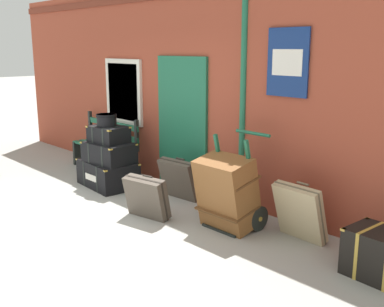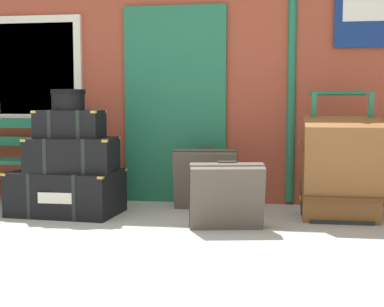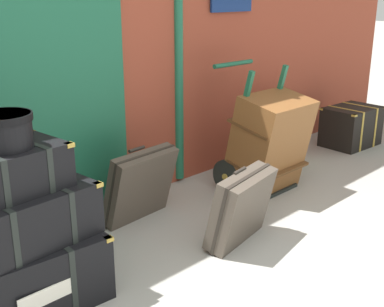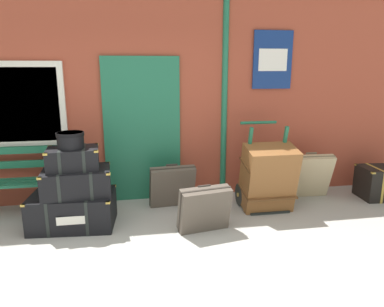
{
  "view_description": "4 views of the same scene",
  "coord_description": "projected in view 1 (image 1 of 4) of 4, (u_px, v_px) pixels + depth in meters",
  "views": [
    {
      "loc": [
        5.37,
        -2.38,
        2.24
      ],
      "look_at": [
        0.91,
        1.8,
        0.82
      ],
      "focal_mm": 43.19,
      "sensor_mm": 36.0,
      "label": 1
    },
    {
      "loc": [
        1.1,
        -3.34,
        1.05
      ],
      "look_at": [
        0.33,
        1.64,
        0.6
      ],
      "focal_mm": 50.94,
      "sensor_mm": 36.0,
      "label": 2
    },
    {
      "loc": [
        -1.97,
        -0.99,
        1.83
      ],
      "look_at": [
        0.72,
        1.73,
        0.58
      ],
      "focal_mm": 46.51,
      "sensor_mm": 36.0,
      "label": 3
    },
    {
      "loc": [
        -0.13,
        -2.77,
        1.96
      ],
      "look_at": [
        0.63,
        1.72,
        0.85
      ],
      "focal_mm": 33.49,
      "sensor_mm": 36.0,
      "label": 4
    }
  ],
  "objects": [
    {
      "name": "steamer_trunk_top",
      "position": [
        109.0,
        134.0,
        7.39
      ],
      "size": [
        0.64,
        0.5,
        0.27
      ],
      "color": "black",
      "rests_on": "steamer_trunk_middle"
    },
    {
      "name": "steamer_trunk_middle",
      "position": [
        109.0,
        152.0,
        7.42
      ],
      "size": [
        0.84,
        0.6,
        0.33
      ],
      "color": "black",
      "rests_on": "steamer_trunk_base"
    },
    {
      "name": "porters_trolley",
      "position": [
        236.0,
        205.0,
        5.88
      ],
      "size": [
        0.71,
        0.65,
        1.19
      ],
      "color": "black",
      "rests_on": "ground"
    },
    {
      "name": "round_hatbox",
      "position": [
        107.0,
        119.0,
        7.33
      ],
      "size": [
        0.33,
        0.33,
        0.2
      ],
      "color": "black",
      "rests_on": "steamer_trunk_top"
    },
    {
      "name": "platform_bench",
      "position": [
        106.0,
        146.0,
        8.51
      ],
      "size": [
        1.6,
        0.43,
        1.01
      ],
      "color": "#1E6647",
      "rests_on": "ground"
    },
    {
      "name": "suitcase_olive",
      "position": [
        300.0,
        212.0,
        5.4
      ],
      "size": [
        0.63,
        0.37,
        0.71
      ],
      "color": "tan",
      "rests_on": "ground"
    },
    {
      "name": "large_brown_trunk",
      "position": [
        227.0,
        193.0,
        5.72
      ],
      "size": [
        0.7,
        0.61,
        0.95
      ],
      "color": "brown",
      "rests_on": "ground"
    },
    {
      "name": "suitcase_brown",
      "position": [
        147.0,
        197.0,
        6.13
      ],
      "size": [
        0.66,
        0.4,
        0.58
      ],
      "color": "#51473D",
      "rests_on": "ground"
    },
    {
      "name": "steamer_trunk_base",
      "position": [
        108.0,
        174.0,
        7.56
      ],
      "size": [
        1.06,
        0.73,
        0.43
      ],
      "color": "black",
      "rests_on": "ground"
    },
    {
      "name": "brick_facade",
      "position": [
        189.0,
        88.0,
        7.28
      ],
      "size": [
        10.4,
        0.35,
        3.2
      ],
      "color": "#9E422D",
      "rests_on": "ground"
    },
    {
      "name": "ground_plane",
      "position": [
        41.0,
        226.0,
        5.9
      ],
      "size": [
        60.0,
        60.0,
        0.0
      ],
      "primitive_type": "plane",
      "color": "#A3A099"
    },
    {
      "name": "suitcase_caramel",
      "position": [
        179.0,
        179.0,
        6.89
      ],
      "size": [
        0.66,
        0.36,
        0.63
      ],
      "color": "#51473D",
      "rests_on": "ground"
    },
    {
      "name": "corner_trunk",
      "position": [
        383.0,
        256.0,
        4.53
      ],
      "size": [
        0.72,
        0.54,
        0.49
      ],
      "color": "black",
      "rests_on": "ground"
    }
  ]
}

